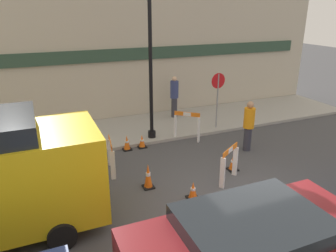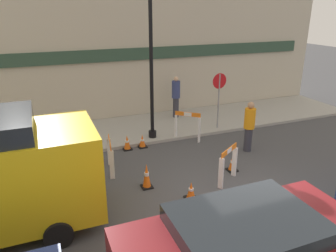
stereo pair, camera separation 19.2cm
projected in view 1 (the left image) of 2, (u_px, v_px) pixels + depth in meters
ground_plane at (240, 206)px, 8.16m from camera, size 60.00×60.00×0.00m
sidewalk_slab at (154, 126)px, 13.41m from camera, size 18.00×3.19×0.11m
storefront_facade at (139, 55)px, 13.92m from camera, size 18.00×0.22×5.50m
streetlamp_post at (150, 36)px, 10.92m from camera, size 0.44×0.44×5.69m
stop_sign at (218, 92)px, 12.65m from camera, size 0.60×0.06×2.19m
barricade_0 at (187, 125)px, 11.95m from camera, size 0.80×0.72×1.11m
barricade_1 at (111, 155)px, 9.67m from camera, size 0.27×0.98×1.03m
barricade_2 at (229, 163)px, 9.14m from camera, size 0.85×0.62×1.05m
traffic_cone_0 at (127, 143)px, 11.28m from camera, size 0.30×0.30×0.53m
traffic_cone_1 at (193, 191)px, 8.41m from camera, size 0.30×0.30×0.48m
traffic_cone_2 at (148, 176)px, 8.89m from camera, size 0.30×0.30×0.71m
traffic_cone_3 at (142, 141)px, 11.49m from camera, size 0.30×0.30×0.47m
traffic_cone_4 at (233, 163)px, 9.89m from camera, size 0.30×0.30×0.51m
person_worker at (249, 125)px, 11.04m from camera, size 0.40×0.40×1.74m
person_pedestrian at (174, 95)px, 14.07m from camera, size 0.43×0.43×1.80m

